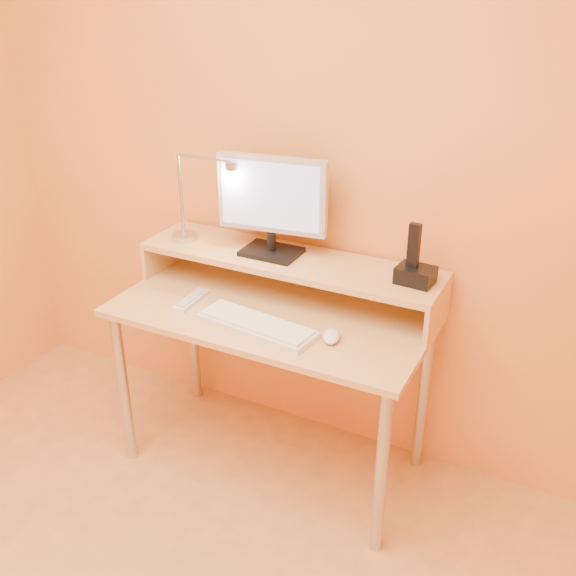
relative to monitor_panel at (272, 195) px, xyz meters
The scene contains 25 objects.
wall_back 0.22m from the monitor_panel, 64.59° to the left, with size 3.00×0.04×2.50m, color #F3A44C.
desk_leg_fl 0.99m from the monitor_panel, 139.14° to the right, with size 0.04×0.04×0.69m, color #B4B5BB.
desk_leg_fr 1.07m from the monitor_panel, 33.22° to the right, with size 0.04×0.04×0.69m, color #B4B5BB.
desk_leg_bl 0.91m from the monitor_panel, 169.25° to the left, with size 0.04×0.04×0.69m, color #B4B5BB.
desk_leg_br 1.00m from the monitor_panel, ahead, with size 0.04×0.04×0.69m, color #B4B5BB.
desk_lower 0.45m from the monitor_panel, 64.59° to the right, with size 1.20×0.60×0.03m, color tan.
shelf_riser_left 0.61m from the monitor_panel, behind, with size 0.02×0.30×0.14m, color tan.
shelf_riser_right 0.74m from the monitor_panel, ahead, with size 0.02×0.30×0.14m, color tan.
desk_shelf 0.26m from the monitor_panel, ahead, with size 1.20×0.30×0.03m, color tan.
monitor_foot 0.23m from the monitor_panel, 90.00° to the right, with size 0.22×0.16×0.02m, color black.
monitor_neck 0.19m from the monitor_panel, 90.00° to the right, with size 0.04×0.04×0.07m, color black.
monitor_panel is the anchor object (origin of this frame).
monitor_back 0.02m from the monitor_panel, 90.00° to the left, with size 0.38×0.01×0.25m, color black.
monitor_screen 0.02m from the monitor_panel, 90.00° to the right, with size 0.39×0.00×0.25m, color #A9B7F7.
lamp_base 0.45m from the monitor_panel, behind, with size 0.10×0.10×0.03m, color #B4B5BB.
lamp_post 0.39m from the monitor_panel, behind, with size 0.01×0.01×0.33m, color #B4B5BB.
lamp_arm 0.30m from the monitor_panel, behind, with size 0.01×0.01×0.24m, color #B4B5BB.
lamp_head 0.18m from the monitor_panel, 164.89° to the right, with size 0.04×0.04×0.03m, color #B4B5BB.
lamp_bulb 0.18m from the monitor_panel, 164.89° to the right, with size 0.03×0.03×0.00m, color #FFEAC6.
phone_dock 0.61m from the monitor_panel, ahead, with size 0.13×0.10×0.06m, color black.
phone_handset 0.57m from the monitor_panel, ahead, with size 0.04×0.03×0.16m, color black.
phone_led 0.66m from the monitor_panel, ahead, with size 0.01×0.00×0.04m, color blue.
keyboard 0.50m from the monitor_panel, 72.82° to the right, with size 0.45×0.14×0.02m, color silver.
mouse 0.59m from the monitor_panel, 35.32° to the right, with size 0.06×0.10×0.03m, color white.
remote_control 0.51m from the monitor_panel, 133.76° to the right, with size 0.05×0.19×0.02m, color silver.
Camera 1 is at (1.04, -0.74, 1.89)m, focal length 41.08 mm.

